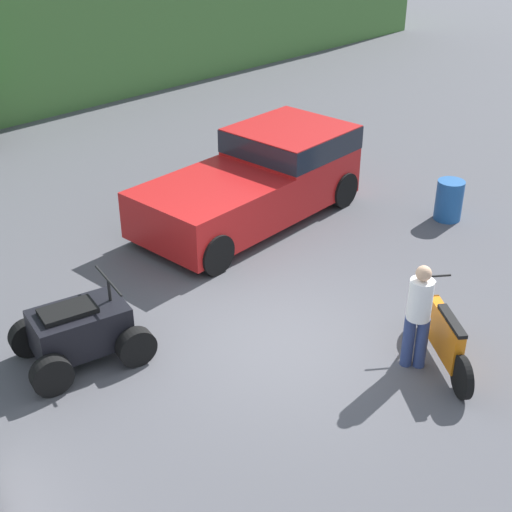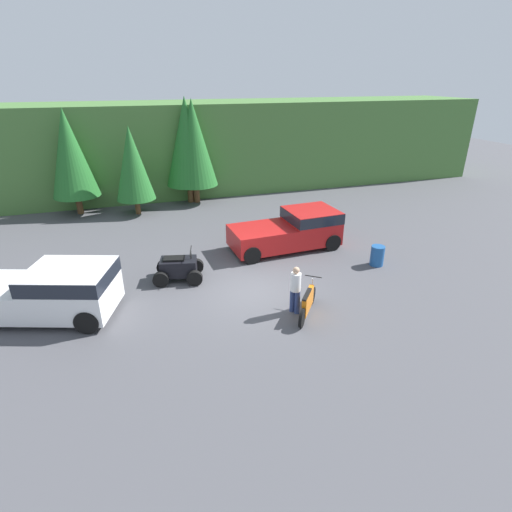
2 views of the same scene
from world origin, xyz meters
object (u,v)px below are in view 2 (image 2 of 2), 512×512
rider_person (295,288)px  pickup_truck_red (293,229)px  pickup_truck_second (40,291)px  quad_atv (179,268)px  dirt_bike (308,303)px  steel_barrel (377,256)px

rider_person → pickup_truck_red: bearing=32.2°
pickup_truck_second → quad_atv: 4.93m
pickup_truck_red → dirt_bike: (-1.78, -5.67, -0.48)m
pickup_truck_red → quad_atv: 5.91m
steel_barrel → pickup_truck_second: bearing=180.0°
pickup_truck_red → pickup_truck_second: 10.80m
pickup_truck_red → pickup_truck_second: (-10.39, -2.95, 0.00)m
pickup_truck_red → rider_person: pickup_truck_red is taller
pickup_truck_second → rider_person: size_ratio=3.61×
pickup_truck_second → quad_atv: pickup_truck_second is taller
pickup_truck_second → rider_person: pickup_truck_second is taller
pickup_truck_red → rider_person: size_ratio=2.99×
quad_atv → rider_person: size_ratio=1.24×
quad_atv → dirt_bike: bearing=-33.1°
quad_atv → steel_barrel: bearing=4.2°
steel_barrel → rider_person: bearing=-153.4°
dirt_bike → pickup_truck_red: bearing=19.8°
dirt_bike → rider_person: size_ratio=1.04×
pickup_truck_red → pickup_truck_second: size_ratio=0.83×
rider_person → pickup_truck_second: bearing=127.4°
quad_atv → rider_person: bearing=-33.8°
rider_person → steel_barrel: 5.47m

